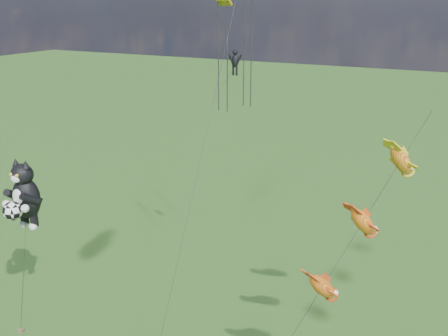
% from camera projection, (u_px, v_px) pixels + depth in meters
% --- Properties ---
extents(ground, '(300.00, 300.00, 0.00)m').
position_uv_depth(ground, '(72.00, 307.00, 37.50)').
color(ground, '#184210').
extents(cat_kite_rig, '(2.50, 4.12, 11.70)m').
position_uv_depth(cat_kite_rig, '(23.00, 195.00, 34.46)').
color(cat_kite_rig, brown).
rests_on(cat_kite_rig, ground).
extents(fish_windsock_rig, '(7.19, 14.36, 15.94)m').
position_uv_depth(fish_windsock_rig, '(343.00, 255.00, 26.83)').
color(fish_windsock_rig, brown).
rests_on(fish_windsock_rig, ground).
extents(parafoil_rig, '(2.70, 17.41, 26.20)m').
position_uv_depth(parafoil_rig, '(234.00, 58.00, 34.74)').
color(parafoil_rig, brown).
rests_on(parafoil_rig, ground).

